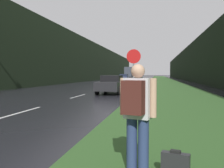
# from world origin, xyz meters

# --- Properties ---
(grass_verge) EXTENTS (6.00, 240.00, 0.02)m
(grass_verge) POSITION_xyz_m (6.66, 40.00, 0.01)
(grass_verge) COLOR #2D5123
(grass_verge) RESTS_ON ground_plane
(lane_stripe_b) EXTENTS (0.12, 3.00, 0.01)m
(lane_stripe_b) POSITION_xyz_m (0.00, 8.20, 0.00)
(lane_stripe_b) COLOR silver
(lane_stripe_b) RESTS_ON ground_plane
(lane_stripe_c) EXTENTS (0.12, 3.00, 0.01)m
(lane_stripe_c) POSITION_xyz_m (0.00, 15.20, 0.00)
(lane_stripe_c) COLOR silver
(lane_stripe_c) RESTS_ON ground_plane
(lane_stripe_d) EXTENTS (0.12, 3.00, 0.01)m
(lane_stripe_d) POSITION_xyz_m (0.00, 22.20, 0.00)
(lane_stripe_d) COLOR silver
(lane_stripe_d) RESTS_ON ground_plane
(lane_stripe_e) EXTENTS (0.12, 3.00, 0.01)m
(lane_stripe_e) POSITION_xyz_m (0.00, 29.20, 0.00)
(lane_stripe_e) COLOR silver
(lane_stripe_e) RESTS_ON ground_plane
(lane_stripe_f) EXTENTS (0.12, 3.00, 0.01)m
(lane_stripe_f) POSITION_xyz_m (0.00, 36.20, 0.00)
(lane_stripe_f) COLOR silver
(lane_stripe_f) RESTS_ON ground_plane
(treeline_far_side) EXTENTS (2.00, 140.00, 8.70)m
(treeline_far_side) POSITION_xyz_m (-9.66, 50.00, 4.35)
(treeline_far_side) COLOR black
(treeline_far_side) RESTS_ON ground_plane
(treeline_near_side) EXTENTS (2.00, 140.00, 7.39)m
(treeline_near_side) POSITION_xyz_m (12.66, 50.00, 3.69)
(treeline_near_side) COLOR black
(treeline_near_side) RESTS_ON ground_plane
(stop_sign) EXTENTS (0.66, 0.07, 2.70)m
(stop_sign) POSITION_xyz_m (4.30, 10.65, 1.65)
(stop_sign) COLOR slate
(stop_sign) RESTS_ON ground_plane
(hitchhiker_with_backpack) EXTENTS (0.57, 0.48, 1.70)m
(hitchhiker_with_backpack) POSITION_xyz_m (5.08, 3.16, 0.98)
(hitchhiker_with_backpack) COLOR navy
(hitchhiker_with_backpack) RESTS_ON ground_plane
(suitcase) EXTENTS (0.43, 0.23, 0.42)m
(suitcase) POSITION_xyz_m (5.66, 3.13, 0.19)
(suitcase) COLOR #232326
(suitcase) RESTS_ON ground_plane
(car_passing_near) EXTENTS (1.82, 4.64, 1.43)m
(car_passing_near) POSITION_xyz_m (1.83, 18.00, 0.73)
(car_passing_near) COLOR black
(car_passing_near) RESTS_ON ground_plane
(car_passing_far) EXTENTS (2.02, 4.20, 1.48)m
(car_passing_far) POSITION_xyz_m (1.83, 41.30, 0.76)
(car_passing_far) COLOR black
(car_passing_far) RESTS_ON ground_plane
(car_oncoming) EXTENTS (2.01, 4.73, 1.48)m
(car_oncoming) POSITION_xyz_m (-1.83, 51.54, 0.75)
(car_oncoming) COLOR #2D3856
(car_oncoming) RESTS_ON ground_plane
(delivery_truck) EXTENTS (2.43, 7.17, 3.34)m
(delivery_truck) POSITION_xyz_m (-1.83, 63.38, 1.76)
(delivery_truck) COLOR black
(delivery_truck) RESTS_ON ground_plane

